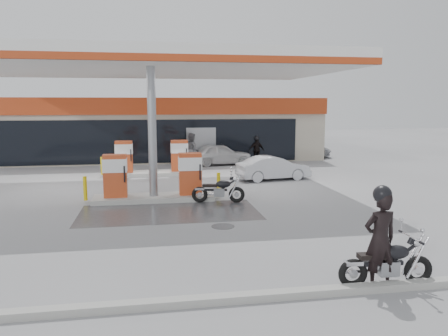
{
  "coord_description": "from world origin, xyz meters",
  "views": [
    {
      "loc": [
        -0.11,
        -14.49,
        3.64
      ],
      "look_at": [
        2.69,
        1.82,
        1.2
      ],
      "focal_mm": 35.0,
      "sensor_mm": 36.0,
      "label": 1
    }
  ],
  "objects_px": {
    "pump_island_near": "(153,182)",
    "biker_walking": "(257,150)",
    "biker_main": "(380,240)",
    "attendant": "(192,150)",
    "pump_island_far": "(152,161)",
    "parked_motorcycle": "(219,191)",
    "parked_car_left": "(54,154)",
    "main_motorcycle": "(388,264)",
    "parked_car_right": "(299,149)",
    "sedan_white": "(220,154)",
    "hatchback_silver": "(273,168)"
  },
  "relations": [
    {
      "from": "attendant",
      "to": "biker_main",
      "type": "bearing_deg",
      "value": 167.05
    },
    {
      "from": "biker_main",
      "to": "attendant",
      "type": "distance_m",
      "value": 17.71
    },
    {
      "from": "pump_island_near",
      "to": "biker_walking",
      "type": "distance_m",
      "value": 11.74
    },
    {
      "from": "pump_island_near",
      "to": "attendant",
      "type": "bearing_deg",
      "value": 75.25
    },
    {
      "from": "pump_island_near",
      "to": "main_motorcycle",
      "type": "bearing_deg",
      "value": -62.69
    },
    {
      "from": "sedan_white",
      "to": "hatchback_silver",
      "type": "relative_size",
      "value": 1.07
    },
    {
      "from": "parked_car_left",
      "to": "hatchback_silver",
      "type": "bearing_deg",
      "value": -107.83
    },
    {
      "from": "attendant",
      "to": "parked_car_right",
      "type": "bearing_deg",
      "value": -86.93
    },
    {
      "from": "pump_island_far",
      "to": "hatchback_silver",
      "type": "bearing_deg",
      "value": -22.64
    },
    {
      "from": "parked_motorcycle",
      "to": "pump_island_near",
      "type": "bearing_deg",
      "value": 171.81
    },
    {
      "from": "pump_island_far",
      "to": "biker_walking",
      "type": "xyz_separation_m",
      "value": [
        6.46,
        3.8,
        0.08
      ]
    },
    {
      "from": "pump_island_near",
      "to": "biker_main",
      "type": "relative_size",
      "value": 2.65
    },
    {
      "from": "pump_island_near",
      "to": "main_motorcycle",
      "type": "xyz_separation_m",
      "value": [
        4.54,
        -8.8,
        -0.26
      ]
    },
    {
      "from": "attendant",
      "to": "parked_motorcycle",
      "type": "bearing_deg",
      "value": 160.92
    },
    {
      "from": "pump_island_far",
      "to": "attendant",
      "type": "bearing_deg",
      "value": 50.4
    },
    {
      "from": "attendant",
      "to": "main_motorcycle",
      "type": "bearing_deg",
      "value": 167.67
    },
    {
      "from": "main_motorcycle",
      "to": "biker_main",
      "type": "xyz_separation_m",
      "value": [
        -0.19,
        0.0,
        0.52
      ]
    },
    {
      "from": "parked_motorcycle",
      "to": "pump_island_far",
      "type": "bearing_deg",
      "value": 119.76
    },
    {
      "from": "attendant",
      "to": "biker_walking",
      "type": "xyz_separation_m",
      "value": [
        4.14,
        1.0,
        -0.2
      ]
    },
    {
      "from": "parked_motorcycle",
      "to": "attendant",
      "type": "height_order",
      "value": "attendant"
    },
    {
      "from": "parked_car_right",
      "to": "biker_walking",
      "type": "height_order",
      "value": "biker_walking"
    },
    {
      "from": "biker_main",
      "to": "parked_car_right",
      "type": "height_order",
      "value": "biker_main"
    },
    {
      "from": "pump_island_near",
      "to": "biker_main",
      "type": "xyz_separation_m",
      "value": [
        4.35,
        -8.79,
        0.26
      ]
    },
    {
      "from": "pump_island_near",
      "to": "biker_walking",
      "type": "xyz_separation_m",
      "value": [
        6.46,
        9.8,
        0.08
      ]
    },
    {
      "from": "pump_island_near",
      "to": "parked_car_left",
      "type": "relative_size",
      "value": 1.33
    },
    {
      "from": "main_motorcycle",
      "to": "pump_island_far",
      "type": "bearing_deg",
      "value": 109.55
    },
    {
      "from": "parked_car_right",
      "to": "pump_island_near",
      "type": "bearing_deg",
      "value": 150.83
    },
    {
      "from": "pump_island_far",
      "to": "sedan_white",
      "type": "bearing_deg",
      "value": 38.12
    },
    {
      "from": "parked_motorcycle",
      "to": "biker_walking",
      "type": "relative_size",
      "value": 1.25
    },
    {
      "from": "pump_island_near",
      "to": "pump_island_far",
      "type": "bearing_deg",
      "value": 90.0
    },
    {
      "from": "parked_motorcycle",
      "to": "hatchback_silver",
      "type": "xyz_separation_m",
      "value": [
        3.36,
        4.4,
        0.13
      ]
    },
    {
      "from": "attendant",
      "to": "parked_car_left",
      "type": "xyz_separation_m",
      "value": [
        -8.35,
        3.2,
        -0.43
      ]
    },
    {
      "from": "biker_main",
      "to": "hatchback_silver",
      "type": "relative_size",
      "value": 0.55
    },
    {
      "from": "attendant",
      "to": "pump_island_far",
      "type": "bearing_deg",
      "value": 120.85
    },
    {
      "from": "parked_motorcycle",
      "to": "parked_car_left",
      "type": "distance_m",
      "value": 15.33
    },
    {
      "from": "parked_motorcycle",
      "to": "parked_car_right",
      "type": "distance_m",
      "value": 14.89
    },
    {
      "from": "parked_car_left",
      "to": "pump_island_far",
      "type": "bearing_deg",
      "value": -117.2
    },
    {
      "from": "biker_walking",
      "to": "pump_island_near",
      "type": "bearing_deg",
      "value": -124.07
    },
    {
      "from": "main_motorcycle",
      "to": "biker_main",
      "type": "bearing_deg",
      "value": -178.88
    },
    {
      "from": "main_motorcycle",
      "to": "sedan_white",
      "type": "relative_size",
      "value": 0.53
    },
    {
      "from": "parked_motorcycle",
      "to": "hatchback_silver",
      "type": "relative_size",
      "value": 0.56
    },
    {
      "from": "hatchback_silver",
      "to": "biker_walking",
      "type": "bearing_deg",
      "value": -15.49
    },
    {
      "from": "hatchback_silver",
      "to": "biker_walking",
      "type": "xyz_separation_m",
      "value": [
        0.7,
        6.2,
        0.21
      ]
    },
    {
      "from": "parked_motorcycle",
      "to": "hatchback_silver",
      "type": "distance_m",
      "value": 5.54
    },
    {
      "from": "biker_main",
      "to": "parked_motorcycle",
      "type": "height_order",
      "value": "biker_main"
    },
    {
      "from": "parked_car_left",
      "to": "sedan_white",
      "type": "bearing_deg",
      "value": -87.83
    },
    {
      "from": "biker_main",
      "to": "parked_car_right",
      "type": "relative_size",
      "value": 0.45
    },
    {
      "from": "pump_island_far",
      "to": "parked_motorcycle",
      "type": "distance_m",
      "value": 7.22
    },
    {
      "from": "biker_main",
      "to": "pump_island_near",
      "type": "bearing_deg",
      "value": -69.77
    },
    {
      "from": "pump_island_far",
      "to": "main_motorcycle",
      "type": "xyz_separation_m",
      "value": [
        4.54,
        -14.8,
        -0.26
      ]
    }
  ]
}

